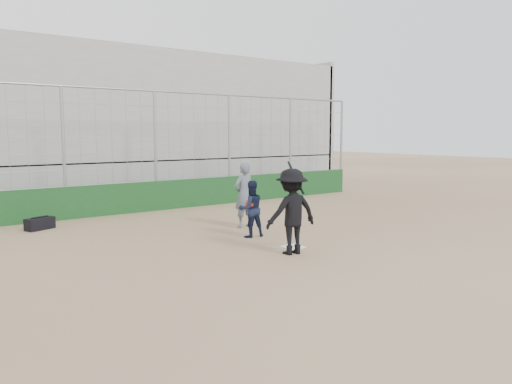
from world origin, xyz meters
TOP-DOWN VIEW (x-y plane):
  - ground at (0.00, 0.00)m, footprint 90.00×90.00m
  - home_plate at (0.00, 0.00)m, footprint 0.44×0.44m
  - backstop at (0.00, 7.00)m, footprint 18.10×0.25m
  - bleachers at (0.00, 11.95)m, footprint 20.25×6.70m
  - batter_at_plate at (-0.42, -0.42)m, footprint 1.28×0.86m
  - catcher_crouched at (-0.08, 1.49)m, footprint 0.76×0.62m
  - umpire at (0.54, 2.68)m, footprint 0.70×0.50m
  - equipment_bag at (-4.08, 5.75)m, footprint 0.83×0.60m

SIDE VIEW (x-z plane):
  - ground at x=0.00m, z-range 0.00..0.00m
  - home_plate at x=0.00m, z-range 0.00..0.02m
  - equipment_bag at x=-4.08m, z-range -0.02..0.35m
  - catcher_crouched at x=-0.08m, z-range 0.00..0.99m
  - umpire at x=0.54m, z-range 0.00..1.63m
  - batter_at_plate at x=-0.42m, z-range -0.07..1.92m
  - backstop at x=0.00m, z-range -1.06..2.98m
  - bleachers at x=0.00m, z-range -0.57..6.41m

